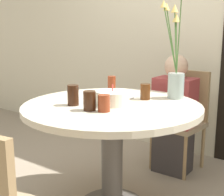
{
  "coord_description": "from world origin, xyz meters",
  "views": [
    {
      "loc": [
        1.18,
        -1.65,
        1.24
      ],
      "look_at": [
        0.0,
        0.0,
        0.81
      ],
      "focal_mm": 50.0,
      "sensor_mm": 36.0,
      "label": 1
    }
  ],
  "objects_px": {
    "drink_glass_2": "(104,103)",
    "drink_glass_4": "(145,92)",
    "birthday_cake": "(113,98)",
    "side_plate": "(121,96)",
    "chair_far_back": "(183,114)",
    "drink_glass_0": "(73,95)",
    "flower_vase": "(175,68)",
    "drink_glass_3": "(112,84)",
    "drink_glass_1": "(90,101)",
    "person_guest": "(174,118)"
  },
  "relations": [
    {
      "from": "side_plate",
      "to": "flower_vase",
      "type": "bearing_deg",
      "value": 29.25
    },
    {
      "from": "drink_glass_4",
      "to": "drink_glass_3",
      "type": "bearing_deg",
      "value": 162.99
    },
    {
      "from": "chair_far_back",
      "to": "flower_vase",
      "type": "bearing_deg",
      "value": -68.65
    },
    {
      "from": "birthday_cake",
      "to": "flower_vase",
      "type": "distance_m",
      "value": 0.52
    },
    {
      "from": "flower_vase",
      "to": "drink_glass_1",
      "type": "xyz_separation_m",
      "value": [
        -0.27,
        -0.64,
        -0.16
      ]
    },
    {
      "from": "chair_far_back",
      "to": "drink_glass_3",
      "type": "height_order",
      "value": "same"
    },
    {
      "from": "drink_glass_0",
      "to": "flower_vase",
      "type": "bearing_deg",
      "value": 53.35
    },
    {
      "from": "drink_glass_2",
      "to": "drink_glass_4",
      "type": "height_order",
      "value": "drink_glass_4"
    },
    {
      "from": "chair_far_back",
      "to": "side_plate",
      "type": "xyz_separation_m",
      "value": [
        -0.18,
        -0.76,
        0.28
      ]
    },
    {
      "from": "chair_far_back",
      "to": "drink_glass_2",
      "type": "bearing_deg",
      "value": -85.2
    },
    {
      "from": "flower_vase",
      "to": "drink_glass_4",
      "type": "distance_m",
      "value": 0.27
    },
    {
      "from": "drink_glass_1",
      "to": "person_guest",
      "type": "height_order",
      "value": "person_guest"
    },
    {
      "from": "drink_glass_2",
      "to": "person_guest",
      "type": "height_order",
      "value": "person_guest"
    },
    {
      "from": "drink_glass_1",
      "to": "drink_glass_2",
      "type": "relative_size",
      "value": 1.17
    },
    {
      "from": "birthday_cake",
      "to": "drink_glass_4",
      "type": "bearing_deg",
      "value": 70.95
    },
    {
      "from": "drink_glass_1",
      "to": "flower_vase",
      "type": "bearing_deg",
      "value": 67.27
    },
    {
      "from": "drink_glass_2",
      "to": "drink_glass_3",
      "type": "distance_m",
      "value": 0.66
    },
    {
      "from": "chair_far_back",
      "to": "flower_vase",
      "type": "height_order",
      "value": "flower_vase"
    },
    {
      "from": "flower_vase",
      "to": "chair_far_back",
      "type": "bearing_deg",
      "value": 105.55
    },
    {
      "from": "birthday_cake",
      "to": "drink_glass_3",
      "type": "height_order",
      "value": "birthday_cake"
    },
    {
      "from": "side_plate",
      "to": "drink_glass_1",
      "type": "xyz_separation_m",
      "value": [
        0.07,
        -0.45,
        0.06
      ]
    },
    {
      "from": "drink_glass_3",
      "to": "drink_glass_4",
      "type": "height_order",
      "value": "drink_glass_3"
    },
    {
      "from": "flower_vase",
      "to": "side_plate",
      "type": "xyz_separation_m",
      "value": [
        -0.33,
        -0.19,
        -0.21
      ]
    },
    {
      "from": "drink_glass_1",
      "to": "drink_glass_2",
      "type": "height_order",
      "value": "drink_glass_1"
    },
    {
      "from": "drink_glass_0",
      "to": "drink_glass_4",
      "type": "xyz_separation_m",
      "value": [
        0.29,
        0.43,
        -0.01
      ]
    },
    {
      "from": "drink_glass_0",
      "to": "drink_glass_1",
      "type": "distance_m",
      "value": 0.18
    },
    {
      "from": "flower_vase",
      "to": "drink_glass_0",
      "type": "distance_m",
      "value": 0.76
    },
    {
      "from": "drink_glass_0",
      "to": "chair_far_back",
      "type": "bearing_deg",
      "value": 76.28
    },
    {
      "from": "drink_glass_2",
      "to": "drink_glass_4",
      "type": "bearing_deg",
      "value": 86.16
    },
    {
      "from": "drink_glass_4",
      "to": "person_guest",
      "type": "relative_size",
      "value": 0.11
    },
    {
      "from": "flower_vase",
      "to": "drink_glass_3",
      "type": "xyz_separation_m",
      "value": [
        -0.52,
        -0.05,
        -0.16
      ]
    },
    {
      "from": "birthday_cake",
      "to": "drink_glass_4",
      "type": "distance_m",
      "value": 0.29
    },
    {
      "from": "drink_glass_2",
      "to": "drink_glass_4",
      "type": "relative_size",
      "value": 0.92
    },
    {
      "from": "drink_glass_3",
      "to": "person_guest",
      "type": "xyz_separation_m",
      "value": [
        0.35,
        0.46,
        -0.34
      ]
    },
    {
      "from": "chair_far_back",
      "to": "drink_glass_2",
      "type": "distance_m",
      "value": 1.22
    },
    {
      "from": "drink_glass_3",
      "to": "drink_glass_2",
      "type": "bearing_deg",
      "value": -58.35
    },
    {
      "from": "chair_far_back",
      "to": "birthday_cake",
      "type": "height_order",
      "value": "birthday_cake"
    },
    {
      "from": "birthday_cake",
      "to": "drink_glass_2",
      "type": "height_order",
      "value": "birthday_cake"
    },
    {
      "from": "flower_vase",
      "to": "drink_glass_2",
      "type": "distance_m",
      "value": 0.66
    },
    {
      "from": "flower_vase",
      "to": "drink_glass_0",
      "type": "height_order",
      "value": "flower_vase"
    },
    {
      "from": "flower_vase",
      "to": "drink_glass_4",
      "type": "relative_size",
      "value": 6.69
    },
    {
      "from": "side_plate",
      "to": "drink_glass_4",
      "type": "xyz_separation_m",
      "value": [
        0.19,
        0.03,
        0.05
      ]
    },
    {
      "from": "birthday_cake",
      "to": "side_plate",
      "type": "bearing_deg",
      "value": 110.82
    },
    {
      "from": "chair_far_back",
      "to": "drink_glass_4",
      "type": "distance_m",
      "value": 0.8
    },
    {
      "from": "chair_far_back",
      "to": "drink_glass_3",
      "type": "bearing_deg",
      "value": -114.93
    },
    {
      "from": "chair_far_back",
      "to": "person_guest",
      "type": "relative_size",
      "value": 0.85
    },
    {
      "from": "side_plate",
      "to": "drink_glass_4",
      "type": "height_order",
      "value": "drink_glass_4"
    },
    {
      "from": "birthday_cake",
      "to": "drink_glass_0",
      "type": "distance_m",
      "value": 0.26
    },
    {
      "from": "flower_vase",
      "to": "drink_glass_2",
      "type": "xyz_separation_m",
      "value": [
        -0.18,
        -0.61,
        -0.17
      ]
    },
    {
      "from": "side_plate",
      "to": "drink_glass_1",
      "type": "bearing_deg",
      "value": -81.41
    }
  ]
}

